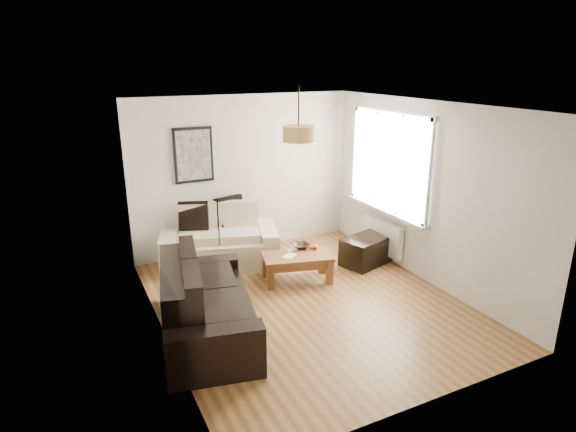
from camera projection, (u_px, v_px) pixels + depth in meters
name	position (u px, v px, depth m)	size (l,w,h in m)	color
floor	(308.00, 302.00, 6.48)	(4.50, 4.50, 0.00)	brown
ceiling	(310.00, 106.00, 5.67)	(3.80, 4.50, 0.00)	white
wall_back	(244.00, 174.00, 8.00)	(3.80, 0.04, 2.60)	silver
wall_front	(433.00, 280.00, 4.16)	(3.80, 0.04, 2.60)	silver
wall_left	(157.00, 233.00, 5.28)	(0.04, 4.50, 2.60)	silver
wall_right	(425.00, 193.00, 6.87)	(0.04, 4.50, 2.60)	silver
window_bay	(390.00, 162.00, 7.45)	(0.14, 1.90, 1.60)	white
radiator	(383.00, 236.00, 7.81)	(0.10, 0.90, 0.52)	white
poster	(193.00, 155.00, 7.49)	(0.62, 0.04, 0.87)	black
pendant_shade	(298.00, 134.00, 6.04)	(0.40, 0.40, 0.20)	tan
loveseat_cream	(219.00, 237.00, 7.59)	(1.81, 0.99, 0.90)	beige
sofa_leather	(207.00, 300.00, 5.61)	(2.05, 1.00, 0.89)	black
coffee_table	(297.00, 268.00, 7.06)	(1.00, 0.54, 0.41)	brown
ottoman	(366.00, 251.00, 7.65)	(0.77, 0.50, 0.44)	black
cushion_left	(194.00, 216.00, 7.54)	(0.46, 0.14, 0.46)	black
cushion_right	(230.00, 210.00, 7.79)	(0.46, 0.14, 0.46)	black
fruit_bowl	(301.00, 246.00, 7.24)	(0.25, 0.25, 0.06)	black
orange_a	(315.00, 247.00, 7.19)	(0.08, 0.08, 0.08)	#EA5713
orange_b	(314.00, 246.00, 7.22)	(0.07, 0.07, 0.07)	orange
orange_c	(311.00, 247.00, 7.18)	(0.06, 0.06, 0.06)	orange
papers	(290.00, 256.00, 6.95)	(0.20, 0.14, 0.01)	white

